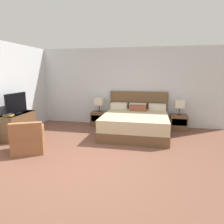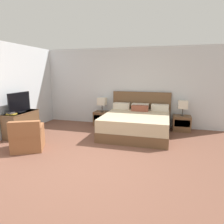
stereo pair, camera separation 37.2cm
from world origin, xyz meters
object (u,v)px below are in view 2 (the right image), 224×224
at_px(table_lamp_right, 183,105).
at_px(dresser, 22,123).
at_px(nightstand_right, 182,123).
at_px(book_blue_cover, 10,113).
at_px(tv, 19,103).
at_px(table_lamp_left, 102,101).
at_px(book_red_cover, 11,114).
at_px(nightstand_left, 102,118).
at_px(bed, 137,123).
at_px(armchair_by_window, 28,138).

relative_size(table_lamp_right, dresser, 0.43).
bearing_deg(dresser, nightstand_right, 21.21).
bearing_deg(book_blue_cover, tv, 87.50).
bearing_deg(nightstand_right, tv, -158.63).
xyz_separation_m(table_lamp_left, book_blue_cover, (-1.92, -2.16, -0.09)).
relative_size(tv, book_red_cover, 3.73).
bearing_deg(book_red_cover, book_blue_cover, 180.00).
height_order(nightstand_left, dresser, dresser).
distance_m(bed, nightstand_right, 1.53).
height_order(book_red_cover, book_blue_cover, book_blue_cover).
relative_size(bed, book_red_cover, 9.20).
height_order(nightstand_right, book_blue_cover, book_blue_cover).
relative_size(nightstand_left, book_blue_cover, 2.49).
xyz_separation_m(bed, dresser, (-3.25, -1.04, 0.03)).
bearing_deg(table_lamp_left, tv, -136.73).
bearing_deg(dresser, bed, 17.79).
xyz_separation_m(tv, armchair_by_window, (0.92, -0.90, -0.70)).
relative_size(bed, nightstand_left, 3.85).
bearing_deg(table_lamp_right, nightstand_right, -90.00).
bearing_deg(armchair_by_window, book_blue_cover, 150.02).
bearing_deg(book_blue_cover, nightstand_right, 25.10).
xyz_separation_m(table_lamp_right, book_blue_cover, (-4.60, -2.16, -0.09)).
relative_size(tv, armchair_by_window, 0.92).
height_order(book_blue_cover, armchair_by_window, book_blue_cover).
height_order(table_lamp_left, tv, tv).
bearing_deg(book_red_cover, table_lamp_left, 48.76).
bearing_deg(book_red_cover, nightstand_left, 48.74).
height_order(bed, dresser, bed).
xyz_separation_m(nightstand_left, book_blue_cover, (-1.92, -2.15, 0.51)).
bearing_deg(book_red_cover, dresser, 92.79).
bearing_deg(book_red_cover, nightstand_right, 25.26).
xyz_separation_m(dresser, book_red_cover, (0.02, -0.37, 0.36)).
relative_size(bed, table_lamp_right, 4.31).
distance_m(table_lamp_right, tv, 4.92).
height_order(dresser, book_blue_cover, book_blue_cover).
bearing_deg(nightstand_right, nightstand_left, 180.00).
bearing_deg(dresser, table_lamp_right, 21.23).
relative_size(nightstand_left, table_lamp_left, 1.12).
xyz_separation_m(nightstand_right, table_lamp_right, (0.00, 0.00, 0.60)).
height_order(tv, book_blue_cover, tv).
bearing_deg(tv, table_lamp_right, 21.38).
bearing_deg(dresser, armchair_by_window, -44.72).
distance_m(bed, table_lamp_right, 1.61).
distance_m(nightstand_right, dresser, 4.92).
bearing_deg(bed, dresser, -162.21).
bearing_deg(nightstand_right, armchair_by_window, -143.62).
distance_m(book_red_cover, armchair_by_window, 1.14).
height_order(bed, armchair_by_window, bed).
relative_size(nightstand_left, armchair_by_window, 0.59).
distance_m(nightstand_left, table_lamp_right, 2.74).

